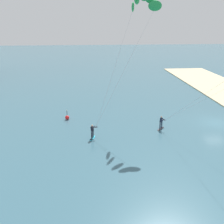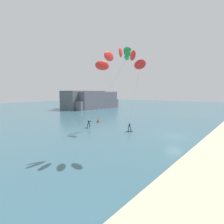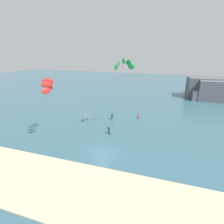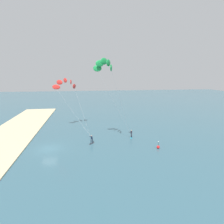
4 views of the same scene
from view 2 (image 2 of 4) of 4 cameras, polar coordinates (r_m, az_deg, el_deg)
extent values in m
plane|color=#386070|center=(32.28, 18.46, -7.11)|extent=(240.00, 240.00, 0.00)
ellipsoid|color=#23ADD1|center=(38.04, -7.15, -4.78)|extent=(1.53, 0.87, 0.08)
cube|color=black|center=(37.87, -7.72, -4.76)|extent=(0.36, 0.37, 0.02)
cylinder|color=black|center=(38.05, -6.85, -4.11)|extent=(0.14, 0.14, 0.78)
cylinder|color=black|center=(37.88, -7.46, -4.17)|extent=(0.14, 0.14, 0.78)
cube|color=black|center=(37.85, -7.17, -3.11)|extent=(0.41, 0.39, 0.63)
sphere|color=tan|center=(37.78, -7.18, -2.49)|extent=(0.20, 0.20, 0.20)
cylinder|color=black|center=(37.74, -6.35, -2.90)|extent=(0.35, 0.46, 0.03)
cylinder|color=black|center=(37.88, -6.74, -2.82)|extent=(0.56, 0.40, 0.15)
cylinder|color=black|center=(37.67, -6.79, -2.88)|extent=(0.23, 0.61, 0.15)
ellipsoid|color=#1E9347|center=(35.85, 4.80, 17.26)|extent=(0.55, 1.50, 1.10)
ellipsoid|color=#1E9347|center=(36.63, 4.76, 18.29)|extent=(0.65, 1.51, 1.10)
ellipsoid|color=#1E9347|center=(37.73, 4.69, 18.41)|extent=(1.12, 1.38, 1.10)
ellipsoid|color=#1E9347|center=(38.71, 4.62, 17.63)|extent=(1.42, 1.04, 1.10)
ellipsoid|color=#1E9347|center=(39.18, 4.57, 16.31)|extent=(1.50, 0.55, 1.10)
cylinder|color=#B2B2B7|center=(36.06, -1.04, 6.71)|extent=(2.81, 6.76, 12.54)
cylinder|color=#B2B2B7|center=(37.75, -0.90, 6.69)|extent=(5.56, 4.78, 12.54)
ellipsoid|color=#333338|center=(34.40, 5.35, -5.93)|extent=(1.35, 1.27, 0.08)
cube|color=black|center=(34.50, 6.01, -5.82)|extent=(0.40, 0.40, 0.02)
cylinder|color=#192338|center=(34.26, 5.00, -5.24)|extent=(0.14, 0.14, 0.78)
cylinder|color=#192338|center=(34.37, 5.71, -5.21)|extent=(0.14, 0.14, 0.78)
cube|color=#192338|center=(34.18, 5.37, -4.10)|extent=(0.44, 0.44, 0.63)
sphere|color=tan|center=(34.11, 5.37, -3.40)|extent=(0.20, 0.20, 0.20)
cylinder|color=black|center=(33.62, 5.28, -4.01)|extent=(0.50, 0.28, 0.03)
cylinder|color=#192338|center=(33.87, 5.51, -3.88)|extent=(0.46, 0.51, 0.15)
cylinder|color=#192338|center=(33.89, 5.14, -3.87)|extent=(0.61, 0.15, 0.15)
ellipsoid|color=red|center=(22.66, -3.00, 14.01)|extent=(1.92, 0.88, 1.10)
ellipsoid|color=red|center=(22.65, -0.93, 16.67)|extent=(1.93, 0.48, 1.10)
ellipsoid|color=red|center=(22.49, 2.69, 17.78)|extent=(1.84, 1.16, 1.10)
ellipsoid|color=red|center=(22.26, 6.37, 16.82)|extent=(1.48, 1.66, 1.10)
ellipsoid|color=red|center=(22.04, 8.51, 14.17)|extent=(0.88, 1.92, 1.10)
cylinder|color=#B2B2B7|center=(27.74, 2.00, 2.93)|extent=(10.91, 3.18, 8.74)
cylinder|color=#B2B2B7|center=(27.49, 6.53, 2.87)|extent=(8.90, 7.08, 8.74)
sphere|color=red|center=(44.78, -4.32, -2.78)|extent=(0.56, 0.56, 0.56)
cylinder|color=#262628|center=(44.69, -4.33, -1.98)|extent=(0.06, 0.06, 0.70)
sphere|color=#F2F2CC|center=(44.63, -4.33, -1.46)|extent=(0.12, 0.12, 0.12)
cube|color=#565B60|center=(91.73, -4.13, 3.06)|extent=(13.34, 7.75, 4.49)
cube|color=slate|center=(84.85, -5.57, 2.47)|extent=(28.09, 11.70, 3.55)
cube|color=#565B60|center=(82.92, -8.42, 3.78)|extent=(22.24, 9.20, 7.68)
cube|color=slate|center=(84.33, -6.31, 3.70)|extent=(20.76, 13.75, 7.27)
cube|color=#565B60|center=(85.32, -8.35, 3.75)|extent=(13.07, 13.26, 7.41)
camera|label=1|loc=(27.23, -54.66, 14.87)|focal=41.91mm
camera|label=3|loc=(44.24, 60.89, 16.12)|focal=28.93mm
camera|label=4|loc=(64.38, 23.21, 10.88)|focal=29.28mm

